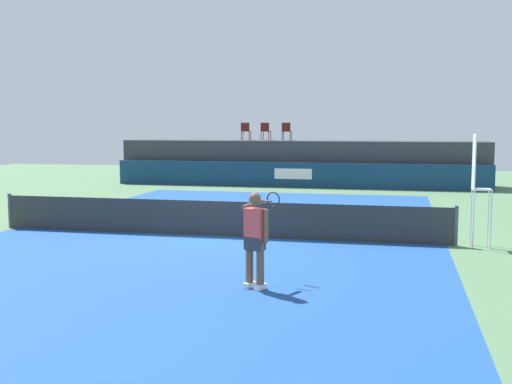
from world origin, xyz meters
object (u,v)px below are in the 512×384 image
(umpire_chair, at_px, (478,182))
(spectator_chair_center, at_px, (287,131))
(spectator_chair_left, at_px, (266,131))
(net_post_far, at_px, (456,226))
(net_post_near, at_px, (10,211))
(spectator_chair_far_left, at_px, (246,130))
(tennis_player, at_px, (256,237))
(tennis_ball, at_px, (387,206))

(umpire_chair, bearing_deg, spectator_chair_center, 116.00)
(spectator_chair_left, xyz_separation_m, net_post_far, (8.03, -15.24, -2.19))
(spectator_chair_center, bearing_deg, net_post_near, -109.80)
(umpire_chair, xyz_separation_m, net_post_near, (-12.86, 0.00, -1.09))
(umpire_chair, bearing_deg, net_post_far, 179.48)
(spectator_chair_left, relative_size, spectator_chair_center, 1.00)
(spectator_chair_far_left, relative_size, spectator_chair_center, 1.00)
(net_post_far, height_order, tennis_player, tennis_player)
(net_post_far, bearing_deg, spectator_chair_far_left, 120.70)
(spectator_chair_left, distance_m, tennis_ball, 10.65)
(spectator_chair_far_left, distance_m, net_post_near, 15.80)
(tennis_ball, bearing_deg, umpire_chair, -72.13)
(spectator_chair_center, height_order, net_post_near, spectator_chair_center)
(net_post_near, bearing_deg, net_post_far, 0.00)
(spectator_chair_center, xyz_separation_m, umpire_chair, (7.40, -15.18, -1.11))
(spectator_chair_center, bearing_deg, spectator_chair_far_left, 176.83)
(umpire_chair, xyz_separation_m, net_post_far, (-0.46, 0.00, -1.09))
(spectator_chair_left, distance_m, tennis_player, 20.77)
(spectator_chair_left, distance_m, net_post_near, 16.01)
(net_post_far, distance_m, tennis_ball, 7.26)
(tennis_ball, bearing_deg, net_post_near, -146.47)
(spectator_chair_far_left, xyz_separation_m, tennis_ball, (7.28, -8.27, -2.66))
(umpire_chair, bearing_deg, tennis_ball, 107.87)
(spectator_chair_center, relative_size, tennis_ball, 13.06)
(net_post_near, bearing_deg, spectator_chair_left, 74.00)
(spectator_chair_center, height_order, umpire_chair, spectator_chair_center)
(net_post_near, bearing_deg, tennis_ball, 33.53)
(tennis_ball, bearing_deg, spectator_chair_left, 127.14)
(spectator_chair_left, bearing_deg, net_post_near, -106.00)
(umpire_chair, distance_m, tennis_player, 6.72)
(spectator_chair_left, height_order, net_post_far, spectator_chair_left)
(spectator_chair_left, relative_size, tennis_ball, 13.06)
(spectator_chair_far_left, relative_size, net_post_far, 0.89)
(spectator_chair_left, xyz_separation_m, spectator_chair_center, (1.09, -0.07, 0.00))
(spectator_chair_far_left, height_order, umpire_chair, spectator_chair_far_left)
(tennis_ball, bearing_deg, spectator_chair_center, 122.22)
(spectator_chair_far_left, relative_size, net_post_near, 0.89)
(spectator_chair_far_left, xyz_separation_m, tennis_player, (5.15, -20.33, -1.73))
(spectator_chair_left, height_order, umpire_chair, spectator_chair_left)
(spectator_chair_left, xyz_separation_m, net_post_near, (-4.37, -15.24, -2.19))
(spectator_chair_left, distance_m, net_post_far, 17.37)
(spectator_chair_center, distance_m, net_post_far, 16.83)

